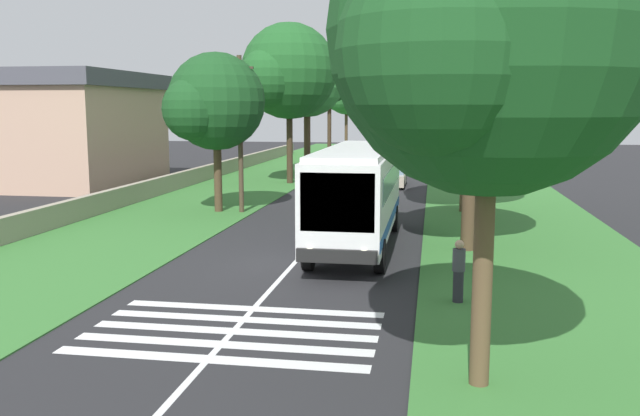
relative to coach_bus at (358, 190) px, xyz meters
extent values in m
plane|color=#262628|center=(-3.39, 1.80, -2.15)|extent=(160.00, 160.00, 0.00)
cube|color=#387533|center=(11.61, 10.00, -2.13)|extent=(120.00, 8.00, 0.04)
cube|color=#387533|center=(11.61, -6.40, -2.13)|extent=(120.00, 8.00, 0.04)
cube|color=silver|center=(11.61, 1.80, -2.14)|extent=(110.00, 0.16, 0.01)
cube|color=white|center=(-0.03, 0.00, -0.05)|extent=(11.00, 2.50, 2.90)
cube|color=slate|center=(0.27, 0.00, 0.48)|extent=(9.68, 2.54, 0.85)
cube|color=slate|center=(-5.49, 0.00, 0.30)|extent=(0.08, 2.20, 1.74)
cube|color=#1E4C9E|center=(-0.03, 0.00, -1.05)|extent=(10.78, 2.53, 0.36)
cube|color=white|center=(-0.03, 0.00, 1.49)|extent=(10.56, 2.30, 0.18)
cube|color=black|center=(-5.61, 0.00, -1.28)|extent=(0.16, 2.40, 0.40)
sphere|color=#F2EDCC|center=(-5.55, 0.80, -1.15)|extent=(0.24, 0.24, 0.24)
sphere|color=#F2EDCC|center=(-5.55, -0.81, -1.15)|extent=(0.24, 0.24, 0.24)
cylinder|color=black|center=(-3.93, 1.15, -1.60)|extent=(1.10, 0.32, 1.10)
cylinder|color=black|center=(3.47, 1.15, -1.60)|extent=(1.10, 0.32, 1.10)
cylinder|color=black|center=(-3.93, -1.15, -1.60)|extent=(1.10, 0.32, 1.10)
cylinder|color=black|center=(3.47, -1.15, -1.60)|extent=(1.10, 0.32, 1.10)
cube|color=silver|center=(-11.92, 1.80, -2.14)|extent=(0.45, 6.80, 0.01)
cube|color=silver|center=(-11.02, 1.80, -2.14)|extent=(0.45, 6.80, 0.01)
cube|color=silver|center=(-10.12, 1.80, -2.14)|extent=(0.45, 6.80, 0.01)
cube|color=silver|center=(-9.22, 1.80, -2.14)|extent=(0.45, 6.80, 0.01)
cube|color=silver|center=(-8.32, 1.80, -2.14)|extent=(0.45, 6.80, 0.01)
cube|color=#B7A893|center=(19.88, -0.08, -1.62)|extent=(4.30, 1.75, 0.70)
cube|color=slate|center=(19.78, -0.08, -0.99)|extent=(2.00, 1.61, 0.55)
cylinder|color=black|center=(18.53, 0.70, -1.83)|extent=(0.64, 0.22, 0.64)
cylinder|color=black|center=(21.23, 0.70, -1.83)|extent=(0.64, 0.22, 0.64)
cylinder|color=black|center=(18.53, -0.86, -1.83)|extent=(0.64, 0.22, 0.64)
cylinder|color=black|center=(21.23, -0.86, -1.83)|extent=(0.64, 0.22, 0.64)
cube|color=navy|center=(27.24, 3.55, -1.62)|extent=(4.30, 1.75, 0.70)
cube|color=slate|center=(27.14, 3.55, -0.99)|extent=(2.00, 1.61, 0.55)
cylinder|color=black|center=(25.89, 4.33, -1.83)|extent=(0.64, 0.22, 0.64)
cylinder|color=black|center=(28.59, 4.33, -1.83)|extent=(0.64, 0.22, 0.64)
cylinder|color=black|center=(25.89, 2.77, -1.83)|extent=(0.64, 0.22, 0.64)
cylinder|color=black|center=(28.59, 2.77, -1.83)|extent=(0.64, 0.22, 0.64)
cube|color=gold|center=(32.89, 3.68, -1.62)|extent=(4.30, 1.75, 0.70)
cube|color=slate|center=(32.79, 3.68, -0.99)|extent=(2.00, 1.61, 0.55)
cylinder|color=black|center=(31.54, 4.46, -1.83)|extent=(0.64, 0.22, 0.64)
cylinder|color=black|center=(34.24, 4.46, -1.83)|extent=(0.64, 0.22, 0.64)
cylinder|color=black|center=(31.54, 2.90, -1.83)|extent=(0.64, 0.22, 0.64)
cylinder|color=black|center=(34.24, 2.90, -1.83)|extent=(0.64, 0.22, 0.64)
cube|color=teal|center=(43.99, -0.22, -0.67)|extent=(6.00, 2.10, 2.10)
cube|color=slate|center=(44.19, -0.22, -0.29)|extent=(5.04, 2.13, 0.70)
cube|color=slate|center=(41.02, -0.22, -0.46)|extent=(0.06, 1.76, 1.18)
cylinder|color=black|center=(42.09, 0.73, -1.77)|extent=(0.76, 0.24, 0.76)
cylinder|color=black|center=(45.89, 0.73, -1.77)|extent=(0.76, 0.24, 0.76)
cylinder|color=black|center=(42.09, -1.17, -1.77)|extent=(0.76, 0.24, 0.76)
cylinder|color=black|center=(45.89, -1.17, -1.77)|extent=(0.76, 0.24, 0.76)
cylinder|color=#4C3826|center=(59.25, 8.05, 0.61)|extent=(0.38, 0.38, 5.44)
sphere|color=#337A38|center=(59.25, 8.05, 4.72)|extent=(5.04, 5.04, 5.04)
sphere|color=#337A38|center=(60.76, 8.05, 4.34)|extent=(2.97, 2.97, 2.97)
sphere|color=#337A38|center=(57.99, 8.81, 4.34)|extent=(3.51, 3.51, 3.51)
cylinder|color=#4C3826|center=(28.67, 7.28, 0.78)|extent=(0.53, 0.53, 5.78)
sphere|color=#337A38|center=(28.67, 7.28, 5.36)|extent=(6.13, 6.13, 6.13)
sphere|color=#337A38|center=(30.51, 7.28, 4.90)|extent=(4.51, 4.51, 4.51)
sphere|color=#337A38|center=(27.14, 8.20, 4.90)|extent=(4.15, 4.15, 4.15)
cylinder|color=#3D2D1E|center=(20.58, 6.99, 0.80)|extent=(0.42, 0.42, 5.82)
sphere|color=#1E5623|center=(20.58, 6.99, 5.49)|extent=(6.46, 6.46, 6.46)
sphere|color=#1E5623|center=(22.52, 6.99, 5.01)|extent=(4.15, 4.15, 4.15)
sphere|color=#1E5623|center=(18.96, 7.96, 5.01)|extent=(4.01, 4.01, 4.01)
cylinder|color=#3D2D1E|center=(40.60, 7.32, 1.27)|extent=(0.39, 0.39, 6.76)
sphere|color=#19471E|center=(40.60, 7.32, 6.08)|extent=(5.17, 5.17, 5.17)
sphere|color=#19471E|center=(42.16, 7.32, 5.69)|extent=(3.36, 3.36, 3.36)
sphere|color=#19471E|center=(39.31, 8.09, 5.69)|extent=(3.20, 3.20, 3.20)
cylinder|color=#4C3826|center=(7.39, 7.84, -0.04)|extent=(0.40, 0.40, 4.14)
sphere|color=#19471E|center=(7.39, 7.84, 3.35)|extent=(4.79, 4.79, 4.79)
sphere|color=#19471E|center=(8.83, 7.84, 2.99)|extent=(2.89, 2.89, 2.89)
sphere|color=#19471E|center=(6.20, 8.55, 2.99)|extent=(3.06, 3.06, 3.06)
cylinder|color=#3D2D1E|center=(40.21, -3.55, 0.97)|extent=(0.57, 0.57, 6.14)
sphere|color=#337A38|center=(40.21, -3.55, 5.80)|extent=(6.42, 6.42, 6.42)
sphere|color=#337A38|center=(42.14, -3.55, 5.32)|extent=(4.64, 4.64, 4.64)
sphere|color=#337A38|center=(38.61, -2.58, 5.32)|extent=(4.16, 4.16, 4.16)
cylinder|color=#3D2D1E|center=(60.15, -4.34, 0.02)|extent=(0.41, 0.41, 4.25)
sphere|color=#286B2D|center=(60.15, -4.34, 3.49)|extent=(4.90, 4.90, 4.90)
sphere|color=#286B2D|center=(61.62, -4.34, 3.12)|extent=(3.65, 3.65, 3.65)
sphere|color=#286B2D|center=(58.93, -3.60, 3.12)|extent=(3.57, 3.57, 3.57)
cylinder|color=#4C3826|center=(-0.03, -4.04, 0.70)|extent=(0.51, 0.51, 5.61)
sphere|color=#1E5623|center=(-0.03, -4.04, 5.24)|extent=(6.31, 6.31, 6.31)
sphere|color=#1E5623|center=(1.86, -4.04, 4.77)|extent=(4.57, 4.57, 4.57)
sphere|color=#1E5623|center=(-1.61, -3.10, 4.77)|extent=(3.79, 3.79, 3.79)
cylinder|color=brown|center=(-12.37, -3.67, 0.33)|extent=(0.37, 0.37, 4.86)
sphere|color=#19471E|center=(-12.37, -3.67, 4.35)|extent=(5.81, 5.81, 5.81)
sphere|color=#19471E|center=(-10.62, -3.67, 3.92)|extent=(3.48, 3.48, 3.48)
sphere|color=#19471E|center=(-13.82, -2.80, 3.92)|extent=(3.35, 3.35, 3.35)
cylinder|color=brown|center=(9.40, -4.30, 0.95)|extent=(0.44, 0.44, 6.10)
sphere|color=#286B2D|center=(9.40, -4.30, 6.01)|extent=(7.32, 7.32, 7.32)
sphere|color=#286B2D|center=(11.60, -4.30, 5.46)|extent=(4.45, 4.45, 4.45)
sphere|color=#286B2D|center=(7.57, -3.21, 5.46)|extent=(4.55, 4.55, 4.55)
cylinder|color=#473828|center=(7.35, 6.63, 1.72)|extent=(0.24, 0.24, 7.65)
cube|color=#3D3326|center=(7.35, 6.63, 4.95)|extent=(0.12, 1.40, 0.12)
cube|color=#9E937F|center=(16.61, 13.40, -1.59)|extent=(70.00, 0.40, 1.03)
cube|color=tan|center=(17.57, 20.93, 1.10)|extent=(12.18, 7.89, 6.49)
cube|color=#4C4C56|center=(17.57, 20.93, 4.86)|extent=(12.78, 8.49, 1.03)
cylinder|color=#26262D|center=(-6.92, -3.47, -1.68)|extent=(0.28, 0.28, 0.85)
cylinder|color=#3F3F47|center=(-6.92, -3.47, -0.96)|extent=(0.34, 0.34, 0.60)
sphere|color=tan|center=(-6.92, -3.47, -0.54)|extent=(0.24, 0.24, 0.24)
camera|label=1|loc=(-24.76, -2.72, 3.04)|focal=37.87mm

